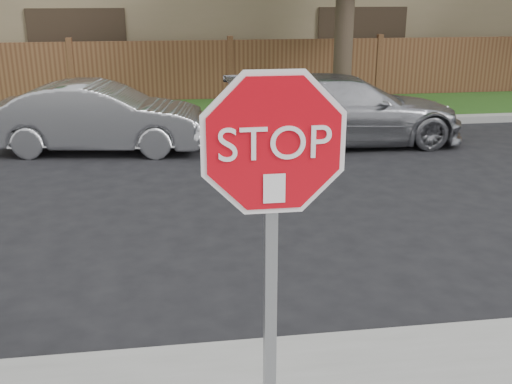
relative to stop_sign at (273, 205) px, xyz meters
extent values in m
plane|color=black|center=(1.12, 1.48, -1.83)|extent=(90.00, 90.00, 0.00)
cube|color=gray|center=(1.12, 9.63, -1.75)|extent=(70.00, 0.30, 0.15)
cube|color=#1E4714|center=(1.12, 11.28, -1.77)|extent=(70.00, 3.00, 0.12)
cube|color=#57321E|center=(1.12, 12.88, -1.03)|extent=(70.00, 0.12, 1.60)
cylinder|color=#382B21|center=(3.62, 11.18, 0.13)|extent=(0.44, 0.44, 3.92)
cube|color=gray|center=(0.00, 0.05, -0.58)|extent=(0.06, 0.06, 2.30)
cylinder|color=white|center=(0.00, -0.02, 0.32)|extent=(1.01, 0.02, 1.01)
cylinder|color=red|center=(0.00, -0.03, 0.32)|extent=(0.93, 0.02, 0.93)
cube|color=white|center=(0.00, -0.05, 0.10)|extent=(0.11, 0.00, 0.15)
imported|color=#A1A2A5|center=(-1.76, 8.27, -1.20)|extent=(3.96, 1.85, 1.26)
imported|color=#9E9FA5|center=(2.82, 8.18, -1.17)|extent=(4.54, 1.85, 1.32)
camera|label=1|loc=(-0.49, -2.79, 1.04)|focal=42.00mm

